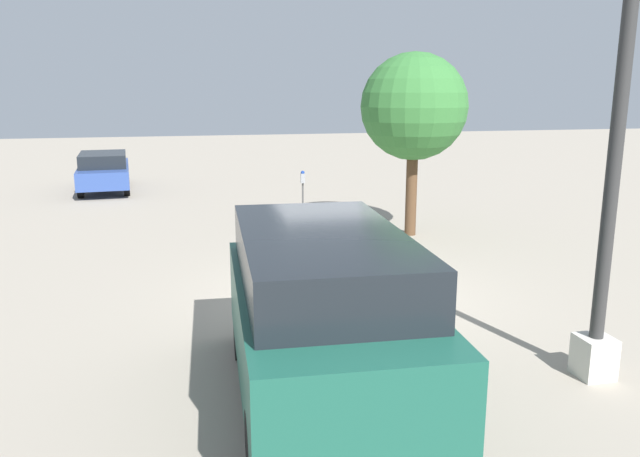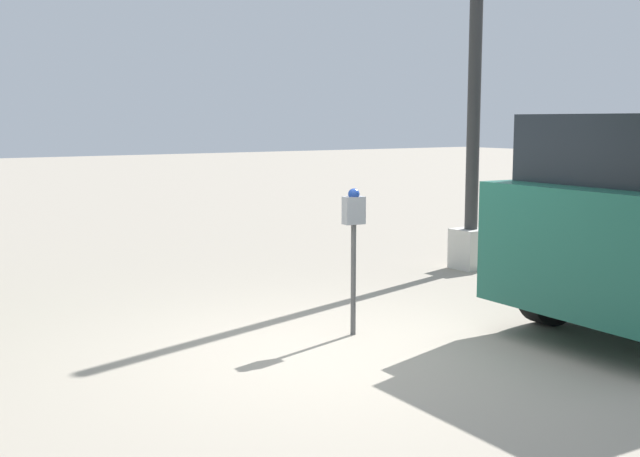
# 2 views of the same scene
# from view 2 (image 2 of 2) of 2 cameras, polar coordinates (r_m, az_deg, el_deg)

# --- Properties ---
(ground_plane) EXTENTS (80.00, 80.00, 0.00)m
(ground_plane) POSITION_cam_2_polar(r_m,az_deg,el_deg) (7.12, 1.42, -8.89)
(ground_plane) COLOR gray
(parking_meter_near) EXTENTS (0.21, 0.13, 1.40)m
(parking_meter_near) POSITION_cam_2_polar(r_m,az_deg,el_deg) (7.53, 2.41, 0.08)
(parking_meter_near) COLOR #4C4C4C
(parking_meter_near) RESTS_ON ground
(lamp_post) EXTENTS (0.44, 0.44, 5.81)m
(lamp_post) POSITION_cam_2_polar(r_m,az_deg,el_deg) (11.11, 10.87, 7.59)
(lamp_post) COLOR beige
(lamp_post) RESTS_ON ground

